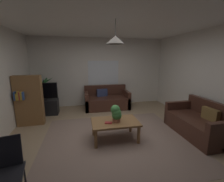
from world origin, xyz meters
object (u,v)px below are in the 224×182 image
Objects in this scene: couch_under_window at (107,101)px; tv at (43,91)px; pendant_lamp at (115,40)px; bookshelf_corner at (29,101)px; folding_chair at (6,168)px; book_on_table_0 at (108,123)px; coffee_table at (115,124)px; tv_stand at (44,107)px; remote_on_table_0 at (117,119)px; potted_palm_corner at (44,95)px; potted_plant_on_table at (116,113)px; couch_right_side at (199,124)px.

tv is (-2.15, -0.28, 0.52)m from couch_under_window.
couch_under_window is 3.38× the size of pendant_lamp.
folding_chair is (0.47, -2.51, -0.20)m from bookshelf_corner.
book_on_table_0 is 0.32× the size of pendant_lamp.
book_on_table_0 is at bearing -152.72° from coffee_table.
tv_stand is at bearing -173.17° from couch_under_window.
folding_chair is 1.81× the size of pendant_lamp.
remote_on_table_0 is at bearing 37.87° from book_on_table_0.
tv is at bearing -79.39° from potted_palm_corner.
tv is at bearing 76.40° from bookshelf_corner.
potted_plant_on_table is (-0.05, -0.14, 0.19)m from remote_on_table_0.
book_on_table_0 is 0.11× the size of bookshelf_corner.
folding_chair is (-1.68, -1.27, 0.13)m from coffee_table.
bookshelf_corner is 2.91× the size of pendant_lamp.
couch_right_side is (1.87, -2.48, 0.00)m from couch_under_window.
potted_plant_on_table is 3.34m from potted_palm_corner.
couch_under_window is 2.23m from tv.
tv_stand reaches higher than coffee_table.
tv reaches higher than couch_under_window.
pendant_lamp is (2.15, -1.25, 1.50)m from bookshelf_corner.
potted_plant_on_table is 2.89m from tv_stand.
bookshelf_corner is at bearing -103.24° from tv_stand.
book_on_table_0 is at bearing -135.42° from remote_on_table_0.
bookshelf_corner is (-2.17, 1.28, 0.06)m from potted_plant_on_table.
remote_on_table_0 is at bearing 38.02° from folding_chair.
coffee_table is at bearing -95.21° from couch_right_side.
coffee_table is 0.76× the size of bookshelf_corner.
book_on_table_0 is (-0.17, -0.09, 0.08)m from coffee_table.
pendant_lamp is at bearing -46.04° from tv_stand.
bookshelf_corner is (-0.08, -1.32, 0.16)m from potted_palm_corner.
potted_plant_on_table is at bearing -62.94° from pendant_lamp.
tv_stand is (-1.98, 2.07, -0.40)m from potted_plant_on_table.
coffee_table is 1.18× the size of tv_stand.
pendant_lamp is at bearing -45.74° from tv.
book_on_table_0 is 2.79m from tv_stand.
couch_right_side is 1.47× the size of coffee_table.
couch_right_side is 1.11× the size of bookshelf_corner.
remote_on_table_0 is 2.81m from tv.
couch_right_side is at bearing -52.97° from couch_under_window.
couch_right_side is at bearing -33.72° from potted_palm_corner.
remote_on_table_0 reaches higher than coffee_table.
book_on_table_0 is 1.76m from pendant_lamp.
remote_on_table_0 is 0.33× the size of pendant_lamp.
tv_stand is 0.62m from potted_palm_corner.
couch_right_side reaches higher than tv_stand.
pendant_lamp is (-0.07, -0.10, 1.75)m from remote_on_table_0.
pendant_lamp reaches higher than potted_plant_on_table.
pendant_lamp is at bearing -51.18° from potted_palm_corner.
tv is at bearing -172.61° from couch_under_window.
potted_palm_corner is at bearing 125.57° from book_on_table_0.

